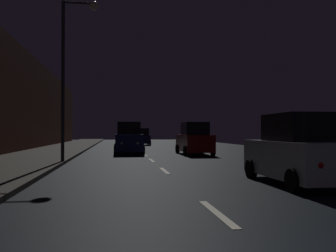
% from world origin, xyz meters
% --- Properties ---
extents(ground, '(25.23, 84.00, 0.02)m').
position_xyz_m(ground, '(0.00, 24.50, -0.01)').
color(ground, black).
extents(sidewalk_left, '(4.40, 84.00, 0.15)m').
position_xyz_m(sidewalk_left, '(-6.41, 24.50, 0.07)').
color(sidewalk_left, '#38332B').
rests_on(sidewalk_left, ground).
extents(building_facade_left, '(0.80, 63.00, 7.76)m').
position_xyz_m(building_facade_left, '(-9.01, 21.00, 3.88)').
color(building_facade_left, '#472319').
rests_on(building_facade_left, ground).
extents(lane_centerline, '(0.16, 18.47, 0.01)m').
position_xyz_m(lane_centerline, '(0.00, 11.89, 0.01)').
color(lane_centerline, beige).
rests_on(lane_centerline, ground).
extents(streetlamp_overhead, '(1.70, 0.44, 7.70)m').
position_xyz_m(streetlamp_overhead, '(-3.87, 13.51, 5.05)').
color(streetlamp_overhead, '#2D2D30').
rests_on(streetlamp_overhead, ground).
extents(car_approaching_headlights, '(2.01, 4.36, 2.19)m').
position_xyz_m(car_approaching_headlights, '(-1.01, 21.19, 1.00)').
color(car_approaching_headlights, '#141E51').
rests_on(car_approaching_headlights, ground).
extents(car_parked_right_far, '(1.97, 4.27, 2.15)m').
position_xyz_m(car_parked_right_far, '(3.31, 19.60, 0.98)').
color(car_parked_right_far, maroon).
rests_on(car_parked_right_far, ground).
extents(car_distant_taillights, '(1.77, 3.84, 1.93)m').
position_xyz_m(car_distant_taillights, '(1.12, 37.19, 0.88)').
color(car_distant_taillights, '#141E51').
rests_on(car_distant_taillights, ground).
extents(car_parked_right_near, '(1.86, 4.02, 2.03)m').
position_xyz_m(car_parked_right_near, '(3.31, 6.16, 0.93)').
color(car_parked_right_near, silver).
rests_on(car_parked_right_near, ground).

